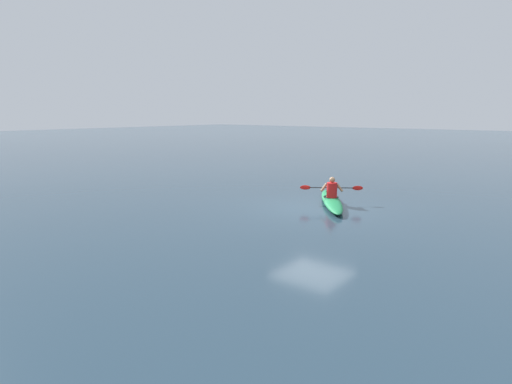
# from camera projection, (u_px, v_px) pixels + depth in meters

# --- Properties ---
(ground_plane) EXTENTS (160.00, 160.00, 0.00)m
(ground_plane) POSITION_uv_depth(u_px,v_px,m) (314.00, 208.00, 15.45)
(ground_plane) COLOR #233847
(kayak) EXTENTS (3.02, 3.98, 0.28)m
(kayak) POSITION_uv_depth(u_px,v_px,m) (331.00, 201.00, 16.08)
(kayak) COLOR #19723F
(kayak) RESTS_ON ground
(kayaker) EXTENTS (1.96, 1.37, 0.77)m
(kayaker) POSITION_uv_depth(u_px,v_px,m) (332.00, 189.00, 16.01)
(kayaker) COLOR red
(kayaker) RESTS_ON kayak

